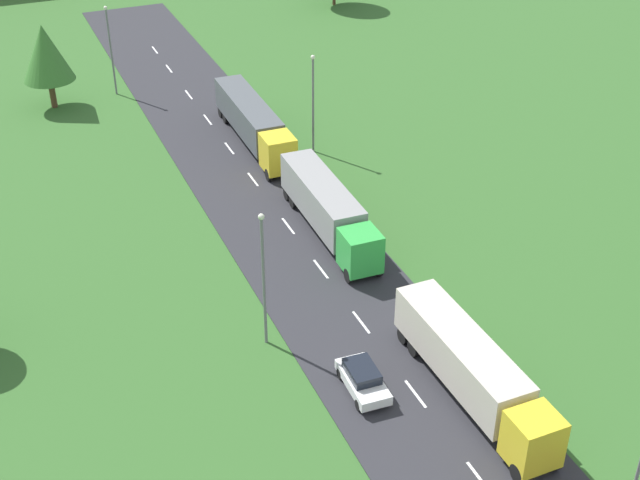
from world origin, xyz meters
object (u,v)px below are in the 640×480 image
at_px(lamppost_second, 264,274).
at_px(tree_maple, 46,53).
at_px(truck_third, 253,122).
at_px(car_second, 363,379).
at_px(truck_lead, 472,368).
at_px(truck_second, 328,208).
at_px(lamppost_third, 313,99).
at_px(lamppost_fourth, 111,46).

height_order(lamppost_second, tree_maple, lamppost_second).
xyz_separation_m(truck_third, car_second, (-4.86, -32.25, -1.25)).
relative_size(truck_lead, truck_second, 0.99).
relative_size(truck_second, lamppost_third, 1.58).
bearing_deg(car_second, lamppost_second, 119.55).
xyz_separation_m(truck_third, lamppost_fourth, (-8.67, 15.74, 2.72)).
height_order(truck_lead, lamppost_fourth, lamppost_fourth).
bearing_deg(lamppost_third, tree_maple, 136.00).
bearing_deg(truck_third, truck_second, -90.00).
distance_m(truck_second, lamppost_third, 13.68).
height_order(truck_lead, lamppost_third, lamppost_third).
bearing_deg(truck_lead, lamppost_fourth, 100.03).
distance_m(car_second, lamppost_third, 30.54).
height_order(truck_third, tree_maple, tree_maple).
bearing_deg(lamppost_fourth, truck_lead, -79.97).
xyz_separation_m(truck_second, car_second, (-4.86, -16.15, -1.26)).
relative_size(truck_lead, tree_maple, 1.68).
distance_m(truck_lead, truck_third, 35.03).
relative_size(truck_third, lamppost_fourth, 1.73).
distance_m(truck_second, truck_third, 16.09).
bearing_deg(truck_second, tree_maple, 115.40).
bearing_deg(lamppost_third, lamppost_second, -118.71).
bearing_deg(lamppost_second, tree_maple, 98.82).
relative_size(car_second, lamppost_third, 0.48).
distance_m(truck_second, lamppost_second, 13.34).
bearing_deg(truck_third, tree_maple, 134.67).
bearing_deg(truck_third, car_second, -98.57).
distance_m(truck_lead, lamppost_second, 12.74).
height_order(lamppost_second, lamppost_third, lamppost_second).
distance_m(truck_lead, tree_maple, 52.21).
bearing_deg(truck_lead, truck_second, 90.93).
distance_m(truck_second, lamppost_fourth, 33.10).
xyz_separation_m(truck_second, truck_third, (0.00, 16.09, -0.02)).
bearing_deg(truck_second, car_second, -106.75).
height_order(truck_lead, lamppost_second, lamppost_second).
relative_size(truck_second, truck_third, 0.90).
bearing_deg(truck_lead, tree_maple, 106.74).
relative_size(lamppost_fourth, tree_maple, 1.09).
height_order(truck_third, car_second, truck_third).
bearing_deg(lamppost_second, lamppost_third, 61.29).
bearing_deg(lamppost_second, truck_third, 72.29).
bearing_deg(truck_second, truck_third, 90.00).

